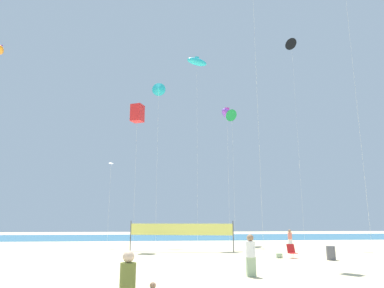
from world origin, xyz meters
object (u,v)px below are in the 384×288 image
at_px(volleyball_net, 181,230).
at_px(kite_green_delta, 232,116).
at_px(beachgoer_coral_shirt, 290,238).
at_px(kite_white_diamond, 111,165).
at_px(beach_handbag, 279,256).
at_px(kite_black_delta, 292,45).
at_px(beachgoer_white_shirt, 251,254).
at_px(trash_barrel, 331,253).
at_px(kite_orange_inflatable, 0,50).
at_px(folding_beach_chair, 292,251).
at_px(kite_cyan_delta, 159,89).
at_px(kite_red_box, 137,113).
at_px(kite_violet_inflatable, 227,114).
at_px(kite_cyan_inflatable, 197,62).
at_px(mother_figure, 127,284).

bearing_deg(volleyball_net, kite_green_delta, 47.89).
relative_size(beachgoer_coral_shirt, kite_white_diamond, 0.20).
bearing_deg(beach_handbag, kite_black_delta, 59.24).
bearing_deg(beachgoer_white_shirt, trash_barrel, -43.31).
relative_size(volleyball_net, kite_orange_inflatable, 0.51).
relative_size(folding_beach_chair, kite_green_delta, 0.06).
bearing_deg(kite_cyan_delta, beachgoer_coral_shirt, -16.21).
height_order(kite_red_box, kite_white_diamond, kite_red_box).
height_order(beachgoer_white_shirt, kite_cyan_delta, kite_cyan_delta).
relative_size(folding_beach_chair, kite_cyan_delta, 0.05).
distance_m(kite_green_delta, kite_violet_inflatable, 2.35).
distance_m(kite_orange_inflatable, kite_red_box, 11.97).
distance_m(beach_handbag, kite_cyan_inflatable, 21.80).
xyz_separation_m(kite_cyan_inflatable, kite_green_delta, (3.90, 1.27, -5.43)).
xyz_separation_m(mother_figure, beachgoer_white_shirt, (4.90, 6.86, 0.06)).
height_order(kite_black_delta, kite_green_delta, kite_black_delta).
bearing_deg(beachgoer_coral_shirt, volleyball_net, -98.51).
bearing_deg(volleyball_net, trash_barrel, -37.14).
distance_m(folding_beach_chair, kite_orange_inflatable, 26.51).
bearing_deg(kite_white_diamond, kite_black_delta, -1.21).
relative_size(kite_cyan_inflatable, kite_red_box, 1.52).
height_order(beachgoer_white_shirt, kite_cyan_inflatable, kite_cyan_inflatable).
relative_size(beachgoer_coral_shirt, kite_orange_inflatable, 0.10).
bearing_deg(beachgoer_coral_shirt, beachgoer_white_shirt, -52.87).
relative_size(kite_green_delta, kite_violet_inflatable, 0.94).
xyz_separation_m(volleyball_net, kite_black_delta, (12.32, 4.98, 19.51)).
height_order(folding_beach_chair, trash_barrel, folding_beach_chair).
bearing_deg(mother_figure, kite_violet_inflatable, 74.45).
relative_size(folding_beach_chair, kite_white_diamond, 0.11).
relative_size(mother_figure, trash_barrel, 2.01).
relative_size(beachgoer_coral_shirt, trash_barrel, 1.90).
height_order(trash_barrel, kite_orange_inflatable, kite_orange_inflatable).
bearing_deg(trash_barrel, beachgoer_white_shirt, -138.45).
height_order(kite_cyan_inflatable, kite_black_delta, kite_black_delta).
distance_m(mother_figure, trash_barrel, 17.33).
height_order(mother_figure, kite_green_delta, kite_green_delta).
bearing_deg(kite_orange_inflatable, mother_figure, -55.96).
relative_size(kite_cyan_delta, kite_black_delta, 0.78).
xyz_separation_m(kite_cyan_delta, kite_white_diamond, (-4.42, -1.53, -8.59)).
bearing_deg(beach_handbag, kite_cyan_inflatable, 111.86).
relative_size(beachgoer_coral_shirt, kite_green_delta, 0.12).
distance_m(beachgoer_white_shirt, beachgoer_coral_shirt, 18.00).
bearing_deg(kite_violet_inflatable, volleyball_net, -123.68).
bearing_deg(mother_figure, trash_barrel, 48.73).
distance_m(volleyball_net, kite_green_delta, 14.57).
height_order(beachgoer_coral_shirt, kite_violet_inflatable, kite_violet_inflatable).
bearing_deg(beachgoer_coral_shirt, folding_beach_chair, -46.96).
distance_m(kite_orange_inflatable, kite_black_delta, 28.31).
distance_m(kite_cyan_delta, kite_orange_inflatable, 15.39).
distance_m(kite_cyan_delta, kite_violet_inflatable, 8.21).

